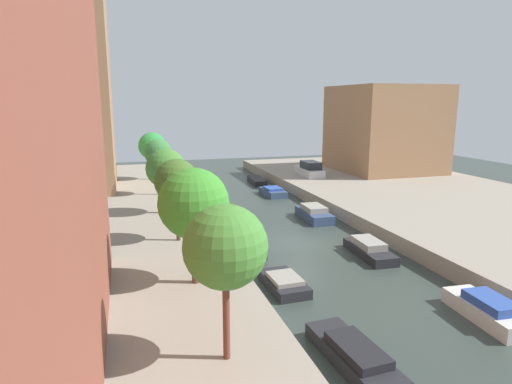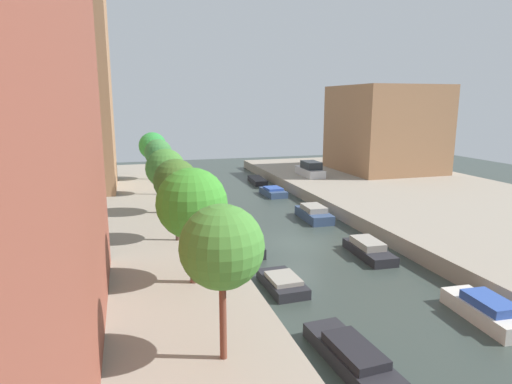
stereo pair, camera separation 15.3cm
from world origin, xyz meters
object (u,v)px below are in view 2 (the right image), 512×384
at_px(moored_boat_left_2, 282,283).
at_px(street_tree_1, 192,204).
at_px(moored_boat_right_4, 273,192).
at_px(moored_boat_right_5, 257,181).
at_px(moored_boat_right_1, 486,310).
at_px(parked_car, 310,170).
at_px(apartment_tower_far, 43,25).
at_px(moored_boat_left_3, 245,245).
at_px(street_tree_5, 153,146).
at_px(moored_boat_right_2, 369,250).
at_px(moored_boat_right_3, 314,214).
at_px(street_tree_3, 165,169).
at_px(street_tree_2, 176,181).
at_px(moored_boat_left_1, 351,355).
at_px(street_tree_0, 222,247).
at_px(street_tree_4, 158,153).
at_px(low_block_right, 385,129).

bearing_deg(moored_boat_left_2, street_tree_1, -174.70).
bearing_deg(moored_boat_right_4, moored_boat_right_5, 86.52).
bearing_deg(moored_boat_right_1, moored_boat_right_4, 91.22).
bearing_deg(parked_car, moored_boat_right_5, 151.25).
xyz_separation_m(apartment_tower_far, street_tree_1, (8.56, -23.88, -10.38)).
relative_size(moored_boat_left_3, moored_boat_right_5, 0.94).
height_order(street_tree_5, moored_boat_left_2, street_tree_5).
xyz_separation_m(street_tree_1, moored_boat_right_2, (10.49, 3.21, -4.11)).
distance_m(moored_boat_left_3, moored_boat_right_3, 8.49).
xyz_separation_m(street_tree_3, moored_boat_left_2, (4.22, -12.28, -3.84)).
relative_size(street_tree_1, moored_boat_left_2, 1.56).
relative_size(moored_boat_left_3, moored_boat_right_2, 0.99).
relative_size(apartment_tower_far, street_tree_1, 5.52).
distance_m(street_tree_5, moored_boat_right_3, 19.25).
relative_size(street_tree_2, moored_boat_right_3, 1.15).
distance_m(moored_boat_left_2, moored_boat_right_5, 27.44).
bearing_deg(street_tree_5, street_tree_2, -90.00).
distance_m(street_tree_1, moored_boat_right_4, 23.39).
bearing_deg(street_tree_5, street_tree_3, -90.00).
xyz_separation_m(street_tree_2, moored_boat_left_3, (3.97, 0.09, -4.08)).
height_order(street_tree_3, moored_boat_left_1, street_tree_3).
xyz_separation_m(moored_boat_right_1, moored_boat_right_3, (-0.36, 16.27, 0.02)).
height_order(street_tree_3, moored_boat_left_2, street_tree_3).
bearing_deg(moored_boat_right_2, street_tree_1, -162.96).
bearing_deg(moored_boat_left_2, moored_boat_left_1, -88.88).
height_order(street_tree_2, moored_boat_right_2, street_tree_2).
height_order(moored_boat_right_3, moored_boat_right_4, moored_boat_right_3).
bearing_deg(moored_boat_right_3, moored_boat_left_3, -142.55).
height_order(street_tree_0, street_tree_4, street_tree_0).
bearing_deg(moored_boat_left_1, moored_boat_left_2, 91.12).
height_order(street_tree_3, street_tree_4, street_tree_4).
bearing_deg(apartment_tower_far, street_tree_1, -70.29).
bearing_deg(street_tree_2, moored_boat_right_2, -15.77).
xyz_separation_m(low_block_right, moored_boat_right_5, (-14.52, 1.44, -5.43)).
relative_size(street_tree_5, moored_boat_left_3, 1.17).
bearing_deg(street_tree_0, moored_boat_left_1, -0.80).
xyz_separation_m(apartment_tower_far, moored_boat_right_2, (19.04, -20.66, -14.49)).
bearing_deg(moored_boat_right_4, street_tree_3, -143.49).
distance_m(moored_boat_right_3, moored_boat_right_4, 9.04).
xyz_separation_m(street_tree_3, moored_boat_right_1, (11.06, -17.51, -3.70)).
bearing_deg(moored_boat_right_3, street_tree_2, -153.86).
height_order(street_tree_5, parked_car, street_tree_5).
height_order(street_tree_1, moored_boat_left_2, street_tree_1).
xyz_separation_m(apartment_tower_far, moored_boat_right_4, (19.08, -3.41, -14.53)).
distance_m(moored_boat_left_3, moored_boat_right_1, 13.18).
bearing_deg(street_tree_0, street_tree_3, 90.00).
bearing_deg(low_block_right, street_tree_4, -166.00).
bearing_deg(moored_boat_left_1, moored_boat_left_3, 91.78).
distance_m(street_tree_5, moored_boat_right_4, 12.99).
xyz_separation_m(parked_car, moored_boat_right_4, (-5.38, -3.80, -1.30)).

